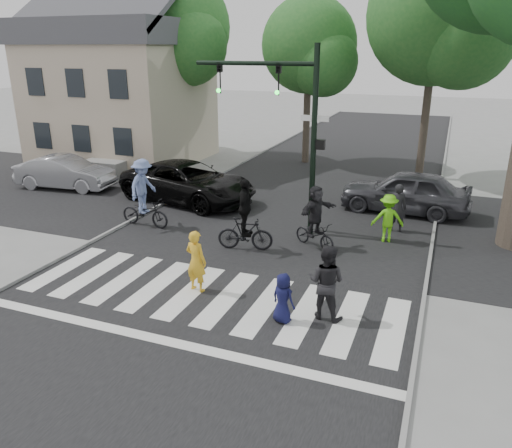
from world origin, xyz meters
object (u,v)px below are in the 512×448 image
(traffic_signal, at_px, (289,114))
(pedestrian_child, at_px, (283,298))
(car_grey, at_px, (405,191))
(car_silver, at_px, (65,173))
(pedestrian_adult, at_px, (326,282))
(pedestrian_woman, at_px, (196,261))
(car_suv, at_px, (188,182))
(cyclist_left, at_px, (144,198))
(cyclist_right, at_px, (315,220))
(cyclist_mid, at_px, (245,221))

(traffic_signal, relative_size, pedestrian_child, 5.09)
(traffic_signal, relative_size, car_grey, 1.28)
(car_silver, bearing_deg, pedestrian_adult, -123.85)
(pedestrian_woman, relative_size, pedestrian_child, 1.37)
(pedestrian_child, bearing_deg, car_suv, -29.20)
(cyclist_left, height_order, car_suv, cyclist_left)
(pedestrian_woman, height_order, cyclist_right, cyclist_right)
(pedestrian_woman, relative_size, pedestrian_adult, 0.91)
(pedestrian_child, height_order, car_grey, car_grey)
(pedestrian_woman, relative_size, cyclist_mid, 0.73)
(traffic_signal, relative_size, pedestrian_adult, 3.37)
(pedestrian_adult, distance_m, cyclist_mid, 4.52)
(cyclist_left, xyz_separation_m, car_silver, (-6.00, 2.97, -0.31))
(traffic_signal, xyz_separation_m, pedestrian_child, (1.78, -5.73, -3.31))
(pedestrian_child, relative_size, car_grey, 0.25)
(cyclist_right, bearing_deg, pedestrian_adult, -71.95)
(pedestrian_adult, bearing_deg, pedestrian_child, 40.07)
(pedestrian_woman, distance_m, cyclist_mid, 2.99)
(traffic_signal, relative_size, car_silver, 1.39)
(pedestrian_adult, distance_m, car_silver, 14.94)
(pedestrian_woman, height_order, car_silver, pedestrian_woman)
(pedestrian_child, height_order, cyclist_right, cyclist_right)
(cyclist_left, xyz_separation_m, cyclist_right, (5.97, 0.24, -0.15))
(cyclist_mid, bearing_deg, cyclist_right, 26.27)
(pedestrian_child, xyz_separation_m, car_suv, (-6.50, 7.58, 0.20))
(pedestrian_woman, bearing_deg, pedestrian_adult, -171.40)
(cyclist_mid, distance_m, car_suv, 5.66)
(cyclist_left, height_order, car_silver, cyclist_left)
(cyclist_right, relative_size, car_grey, 0.42)
(traffic_signal, xyz_separation_m, cyclist_mid, (-0.65, -2.06, -2.99))
(cyclist_right, distance_m, car_suv, 6.70)
(pedestrian_woman, relative_size, cyclist_right, 0.82)
(pedestrian_child, relative_size, cyclist_mid, 0.53)
(pedestrian_child, bearing_deg, car_silver, -10.36)
(cyclist_mid, bearing_deg, pedestrian_woman, -91.85)
(traffic_signal, bearing_deg, cyclist_left, -164.00)
(cyclist_mid, height_order, car_silver, cyclist_mid)
(cyclist_left, bearing_deg, cyclist_mid, -10.06)
(pedestrian_woman, bearing_deg, traffic_signal, -87.48)
(cyclist_left, relative_size, car_suv, 0.42)
(car_silver, relative_size, car_grey, 0.92)
(car_silver, bearing_deg, car_suv, -94.51)
(pedestrian_woman, xyz_separation_m, cyclist_left, (-3.94, 3.71, 0.22))
(cyclist_mid, relative_size, cyclist_right, 1.12)
(car_suv, bearing_deg, car_silver, 104.10)
(cyclist_mid, xyz_separation_m, cyclist_right, (1.93, 0.95, -0.03))
(pedestrian_child, height_order, car_suv, car_suv)
(traffic_signal, distance_m, car_suv, 5.96)
(cyclist_left, distance_m, car_suv, 3.21)
(pedestrian_woman, xyz_separation_m, car_suv, (-3.98, 6.90, -0.02))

